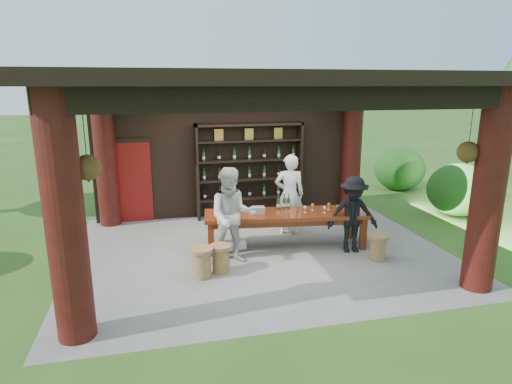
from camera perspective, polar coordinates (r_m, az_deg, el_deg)
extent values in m
plane|color=#2D5119|center=(8.87, 0.60, -7.84)|extent=(90.00, 90.00, 0.00)
cube|color=slate|center=(8.89, 0.60, -8.14)|extent=(7.40, 5.90, 0.10)
cube|color=black|center=(11.04, -2.81, 5.43)|extent=(7.00, 0.18, 3.30)
cube|color=maroon|center=(10.90, -16.24, 1.28)|extent=(0.95, 0.06, 2.00)
cylinder|color=#380C0A|center=(5.94, -24.11, -3.46)|extent=(0.50, 0.50, 3.30)
cylinder|color=#380C0A|center=(7.76, 28.55, -0.04)|extent=(0.50, 0.50, 3.30)
cylinder|color=#380C0A|center=(10.73, -19.44, 4.38)|extent=(0.50, 0.50, 3.30)
cylinder|color=#380C0A|center=(11.83, 12.62, 5.69)|extent=(0.50, 0.50, 3.30)
cube|color=black|center=(5.92, 6.38, 12.41)|extent=(6.70, 0.35, 0.35)
cube|color=black|center=(8.07, -22.13, 11.93)|extent=(0.30, 5.20, 0.30)
cube|color=black|center=(9.49, 19.92, 12.30)|extent=(0.30, 5.20, 0.30)
cube|color=black|center=(8.22, 0.66, 14.70)|extent=(7.50, 6.00, 0.20)
cylinder|color=black|center=(5.89, -21.84, 6.35)|extent=(0.01, 0.01, 0.75)
cone|color=black|center=(5.96, -21.44, 2.02)|extent=(0.32, 0.32, 0.18)
sphere|color=#1E5919|center=(5.94, -21.54, 3.06)|extent=(0.34, 0.34, 0.34)
cylinder|color=black|center=(7.56, 26.71, 7.38)|extent=(0.01, 0.01, 0.75)
cone|color=black|center=(7.62, 26.33, 3.99)|extent=(0.32, 0.32, 0.18)
sphere|color=#1E5919|center=(7.60, 26.42, 4.80)|extent=(0.34, 0.34, 0.34)
cube|color=#59210C|center=(8.89, 4.02, -2.96)|extent=(3.44, 1.28, 0.08)
cube|color=#59210C|center=(8.92, 4.01, -3.57)|extent=(3.22, 1.11, 0.12)
cube|color=#59210C|center=(8.57, -6.01, -6.32)|extent=(0.13, 0.13, 0.67)
cube|color=#59210C|center=(9.10, 14.09, -5.45)|extent=(0.13, 0.13, 0.67)
cube|color=#59210C|center=(9.20, -6.02, -4.88)|extent=(0.13, 0.13, 0.67)
cube|color=#59210C|center=(9.69, 12.77, -4.16)|extent=(0.13, 0.13, 0.67)
cylinder|color=brown|center=(7.88, -4.71, -9.03)|extent=(0.31, 0.31, 0.46)
cylinder|color=brown|center=(7.78, -4.75, -7.28)|extent=(0.39, 0.39, 0.06)
cylinder|color=brown|center=(8.68, 15.92, -7.31)|extent=(0.31, 0.31, 0.45)
cylinder|color=brown|center=(8.60, 16.04, -5.71)|extent=(0.39, 0.39, 0.06)
cylinder|color=brown|center=(7.70, -7.24, -9.55)|extent=(0.33, 0.33, 0.48)
cylinder|color=brown|center=(7.59, -7.31, -7.66)|extent=(0.42, 0.42, 0.07)
imported|color=white|center=(9.64, 4.49, -0.35)|extent=(0.73, 0.55, 1.83)
imported|color=silver|center=(8.04, -3.20, -3.22)|extent=(0.96, 0.79, 1.85)
imported|color=black|center=(8.81, 12.78, -2.96)|extent=(1.10, 0.75, 1.57)
cube|color=#BF6672|center=(8.76, 0.30, -2.43)|extent=(0.28, 0.21, 0.14)
ellipsoid|color=#194C14|center=(12.23, 25.41, -0.20)|extent=(1.60, 1.60, 1.36)
ellipsoid|color=#194C14|center=(14.54, 18.54, 2.54)|extent=(1.60, 1.60, 1.36)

